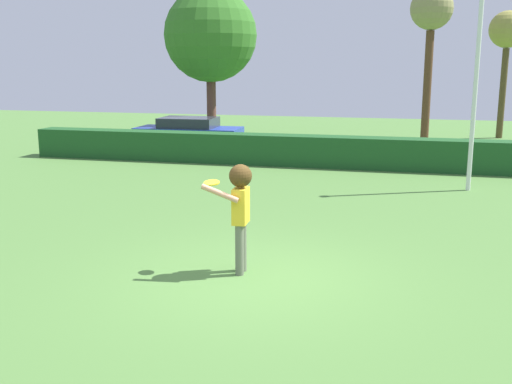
% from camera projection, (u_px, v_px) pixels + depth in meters
% --- Properties ---
extents(ground_plane, '(60.00, 60.00, 0.00)m').
position_uv_depth(ground_plane, '(252.00, 278.00, 9.67)').
color(ground_plane, '#4F7C39').
extents(person, '(0.76, 0.59, 1.80)m').
position_uv_depth(person, '(240.00, 203.00, 9.70)').
color(person, '#676C59').
rests_on(person, ground).
extents(frisbee, '(0.26, 0.26, 0.06)m').
position_uv_depth(frisbee, '(212.00, 183.00, 9.85)').
color(frisbee, yellow).
extents(lamppost, '(0.24, 0.24, 5.50)m').
position_uv_depth(lamppost, '(476.00, 75.00, 15.77)').
color(lamppost, silver).
rests_on(lamppost, ground).
extents(hedge_row, '(21.71, 0.90, 1.02)m').
position_uv_depth(hedge_row, '(336.00, 152.00, 19.97)').
color(hedge_row, '#1D4E22').
rests_on(hedge_row, ground).
extents(parked_car_blue, '(4.25, 1.91, 1.25)m').
position_uv_depth(parked_car_blue, '(189.00, 131.00, 24.35)').
color(parked_car_blue, '#263FA5').
rests_on(parked_car_blue, ground).
extents(maple_tree, '(4.01, 4.01, 6.56)m').
position_uv_depth(maple_tree, '(210.00, 36.00, 26.00)').
color(maple_tree, brown).
rests_on(maple_tree, ground).
extents(birch_tree, '(1.64, 1.64, 5.68)m').
position_uv_depth(birch_tree, '(507.00, 34.00, 26.97)').
color(birch_tree, '#4F4023').
rests_on(birch_tree, ground).
extents(oak_tree, '(1.78, 1.78, 6.52)m').
position_uv_depth(oak_tree, '(431.00, 16.00, 25.40)').
color(oak_tree, brown).
rests_on(oak_tree, ground).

